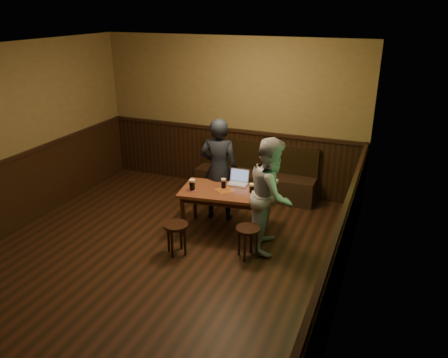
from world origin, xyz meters
The scene contains 12 objects.
room centered at (0.00, 0.22, 1.20)m, with size 5.04×6.04×2.84m.
bench centered at (0.60, 2.75, 0.31)m, with size 2.20×0.50×0.95m.
pub_table centered at (0.60, 1.23, 0.61)m, with size 1.40×0.92×0.70m.
stool_left centered at (0.22, 0.37, 0.37)m, with size 0.35×0.35×0.46m.
stool_right centered at (1.18, 0.66, 0.37)m, with size 0.34×0.34×0.46m.
pint_left centered at (0.15, 1.03, 0.79)m, with size 0.11×0.11×0.17m.
pint_mid centered at (0.56, 1.29, 0.78)m, with size 0.10×0.10×0.15m.
pint_right centered at (1.01, 1.27, 0.77)m, with size 0.10×0.10×0.15m.
laptop centered at (0.70, 1.55, 0.76)m, with size 0.32×0.26×0.22m.
menu centered at (1.18, 1.16, 0.70)m, with size 0.22×0.15×0.00m, color silver.
person_suit centered at (0.33, 1.64, 0.84)m, with size 0.62×0.40×1.69m, color black.
person_grey centered at (1.37, 1.06, 0.82)m, with size 0.80×0.62×1.64m, color #97979C.
Camera 1 is at (2.85, -4.36, 3.30)m, focal length 35.00 mm.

